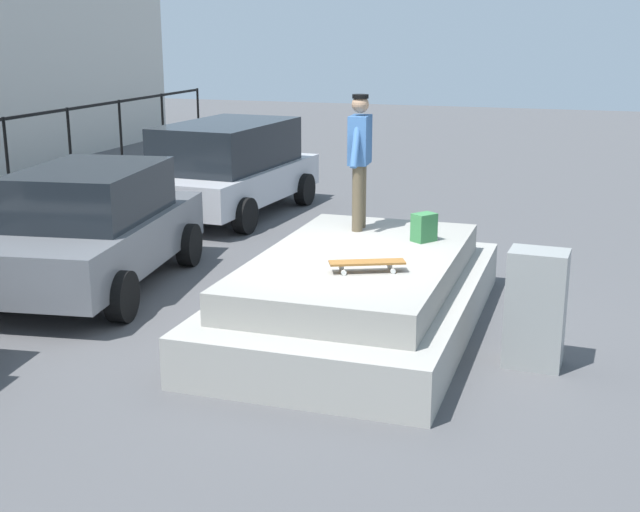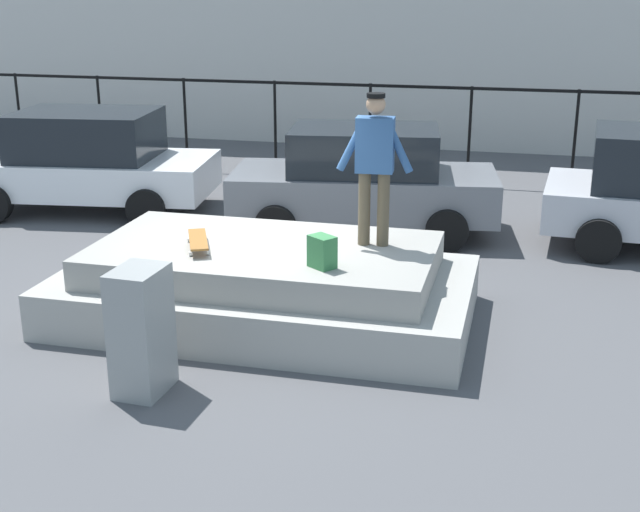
% 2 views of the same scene
% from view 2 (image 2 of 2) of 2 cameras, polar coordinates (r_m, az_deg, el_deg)
% --- Properties ---
extents(ground_plane, '(60.00, 60.00, 0.00)m').
position_cam_2_polar(ground_plane, '(10.45, -4.57, -3.54)').
color(ground_plane, '#4C4C4F').
extents(concrete_ledge, '(4.82, 2.70, 0.90)m').
position_cam_2_polar(concrete_ledge, '(10.02, -3.72, -1.98)').
color(concrete_ledge, '#9E9B93').
rests_on(concrete_ledge, ground_plane).
extents(skateboarder, '(0.88, 0.27, 1.76)m').
position_cam_2_polar(skateboarder, '(9.64, 3.71, 6.55)').
color(skateboarder, brown).
rests_on(skateboarder, concrete_ledge).
extents(skateboard, '(0.52, 0.84, 0.12)m').
position_cam_2_polar(skateboard, '(9.81, -8.23, 1.08)').
color(skateboard, brown).
rests_on(skateboard, concrete_ledge).
extents(backpack, '(0.34, 0.33, 0.35)m').
position_cam_2_polar(backpack, '(9.03, 0.14, 0.28)').
color(backpack, '#33723F').
rests_on(backpack, concrete_ledge).
extents(car_white_sedan_near, '(4.46, 2.65, 1.73)m').
position_cam_2_polar(car_white_sedan_near, '(15.28, -15.35, 6.24)').
color(car_white_sedan_near, white).
rests_on(car_white_sedan_near, ground_plane).
extents(car_grey_sedan_mid, '(4.36, 2.50, 1.67)m').
position_cam_2_polar(car_grey_sedan_mid, '(13.40, 2.98, 5.17)').
color(car_grey_sedan_mid, slate).
rests_on(car_grey_sedan_mid, ground_plane).
extents(utility_box, '(0.47, 0.62, 1.26)m').
position_cam_2_polar(utility_box, '(8.34, -11.97, -4.98)').
color(utility_box, gray).
rests_on(utility_box, ground_plane).
extents(fence_row, '(24.06, 0.06, 1.90)m').
position_cam_2_polar(fence_row, '(17.26, 3.40, 9.60)').
color(fence_row, black).
rests_on(fence_row, ground_plane).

